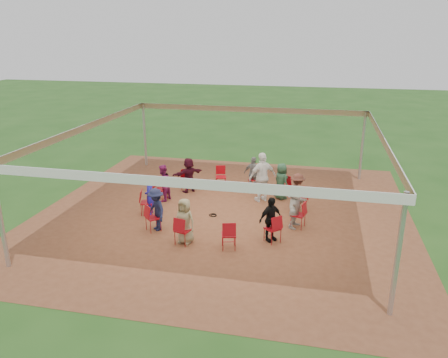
% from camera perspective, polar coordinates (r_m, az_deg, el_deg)
% --- Properties ---
extents(ground, '(80.00, 80.00, 0.00)m').
position_cam_1_polar(ground, '(15.71, 0.02, -4.43)').
color(ground, '#224D18').
rests_on(ground, ground).
extents(dirt_patch, '(13.00, 13.00, 0.00)m').
position_cam_1_polar(dirt_patch, '(15.71, 0.02, -4.41)').
color(dirt_patch, brown).
rests_on(dirt_patch, ground).
extents(tent, '(10.33, 10.33, 3.00)m').
position_cam_1_polar(tent, '(14.95, 0.02, 3.97)').
color(tent, '#B2B2B7').
rests_on(tent, ground).
extents(chair_0, '(0.54, 0.52, 0.90)m').
position_cam_1_polar(chair_0, '(15.91, 9.93, -2.68)').
color(chair_0, '#A10913').
rests_on(chair_0, ground).
extents(chair_1, '(0.61, 0.61, 0.90)m').
position_cam_1_polar(chair_1, '(17.09, 7.76, -1.06)').
color(chair_1, '#A10913').
rests_on(chair_1, ground).
extents(chair_2, '(0.52, 0.53, 0.90)m').
position_cam_1_polar(chair_2, '(17.88, 4.03, -0.04)').
color(chair_2, '#A10913').
rests_on(chair_2, ground).
extents(chair_3, '(0.52, 0.54, 0.90)m').
position_cam_1_polar(chair_3, '(18.12, -0.41, 0.26)').
color(chair_3, '#A10913').
rests_on(chair_3, ground).
extents(chair_4, '(0.61, 0.61, 0.90)m').
position_cam_1_polar(chair_4, '(17.77, -4.78, -0.18)').
color(chair_4, '#A10913').
rests_on(chair_4, ground).
extents(chair_5, '(0.53, 0.52, 0.90)m').
position_cam_1_polar(chair_5, '(16.89, -8.28, -1.32)').
color(chair_5, '#A10913').
rests_on(chair_5, ground).
extents(chair_6, '(0.54, 0.52, 0.90)m').
position_cam_1_polar(chair_6, '(15.66, -10.06, -3.04)').
color(chair_6, '#A10913').
rests_on(chair_6, ground).
extents(chair_7, '(0.61, 0.61, 0.90)m').
position_cam_1_polar(chair_7, '(14.36, -9.24, -5.03)').
color(chair_7, '#A10913').
rests_on(chair_7, ground).
extents(chair_8, '(0.52, 0.53, 0.90)m').
position_cam_1_polar(chair_8, '(13.36, -5.39, -6.71)').
color(chair_8, '#A10913').
rests_on(chair_8, ground).
extents(chair_9, '(0.52, 0.54, 0.90)m').
position_cam_1_polar(chair_9, '(13.04, 0.62, -7.30)').
color(chair_9, '#A10913').
rests_on(chair_9, ground).
extents(chair_10, '(0.61, 0.61, 0.90)m').
position_cam_1_polar(chair_10, '(13.51, 6.37, -6.45)').
color(chair_10, '#A10913').
rests_on(chair_10, ground).
extents(chair_11, '(0.53, 0.52, 0.90)m').
position_cam_1_polar(chair_11, '(14.59, 9.66, -4.65)').
color(chair_11, '#A10913').
rests_on(chair_11, ground).
extents(person_seated_0, '(0.68, 1.01, 1.42)m').
position_cam_1_polar(person_seated_0, '(15.79, 9.56, -1.79)').
color(person_seated_0, '#50291F').
rests_on(person_seated_0, ground).
extents(person_seated_1, '(0.77, 0.77, 1.42)m').
position_cam_1_polar(person_seated_1, '(16.93, 7.48, -0.28)').
color(person_seated_1, '#284E35').
rests_on(person_seated_1, ground).
extents(person_seated_2, '(0.91, 0.62, 1.42)m').
position_cam_1_polar(person_seated_2, '(17.69, 3.89, 0.67)').
color(person_seated_2, slate).
rests_on(person_seated_2, ground).
extents(person_seated_3, '(1.28, 1.28, 1.42)m').
position_cam_1_polar(person_seated_3, '(17.58, -4.62, 0.54)').
color(person_seated_3, '#3C0C1A').
rests_on(person_seated_3, ground).
extents(person_seated_4, '(0.56, 0.77, 1.42)m').
position_cam_1_polar(person_seated_4, '(16.74, -7.99, -0.53)').
color(person_seated_4, '#861D5F').
rests_on(person_seated_4, ground).
extents(person_seated_5, '(0.47, 0.59, 1.42)m').
position_cam_1_polar(person_seated_5, '(15.55, -9.68, -2.12)').
color(person_seated_5, '#201DB4').
rests_on(person_seated_5, ground).
extents(person_seated_6, '(0.97, 0.97, 1.42)m').
position_cam_1_polar(person_seated_6, '(14.30, -8.86, -3.95)').
color(person_seated_6, '#181C3B').
rests_on(person_seated_6, ground).
extents(person_seated_7, '(0.77, 0.55, 1.42)m').
position_cam_1_polar(person_seated_7, '(13.34, -5.15, -5.48)').
color(person_seated_7, '#93875F').
rests_on(person_seated_7, ground).
extents(person_seated_8, '(0.89, 0.89, 1.42)m').
position_cam_1_polar(person_seated_8, '(13.48, 6.09, -5.24)').
color(person_seated_8, black).
rests_on(person_seated_8, ground).
extents(person_seated_9, '(0.81, 1.40, 1.42)m').
position_cam_1_polar(person_seated_9, '(14.52, 9.27, -3.61)').
color(person_seated_9, beige).
rests_on(person_seated_9, ground).
extents(standing_person, '(1.24, 1.13, 1.91)m').
position_cam_1_polar(standing_person, '(16.54, 5.04, 0.24)').
color(standing_person, white).
rests_on(standing_person, ground).
extents(cable_coil, '(0.36, 0.36, 0.03)m').
position_cam_1_polar(cable_coil, '(15.46, -1.43, -4.75)').
color(cable_coil, black).
rests_on(cable_coil, ground).
extents(laptop, '(0.35, 0.40, 0.23)m').
position_cam_1_polar(laptop, '(15.77, 8.98, -1.95)').
color(laptop, '#B7B7BC').
rests_on(laptop, ground).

